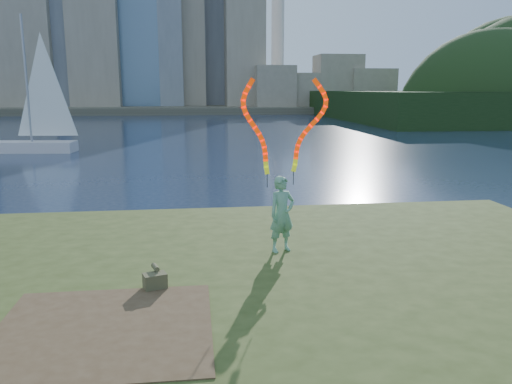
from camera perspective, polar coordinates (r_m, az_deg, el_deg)
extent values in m
plane|color=#19263F|center=(11.18, -2.54, -11.03)|extent=(320.00, 320.00, 0.00)
cube|color=#334217|center=(8.86, -1.19, -16.35)|extent=(20.00, 18.00, 0.30)
cube|color=#334217|center=(9.01, -1.40, -14.05)|extent=(17.00, 15.00, 0.30)
cube|color=#334217|center=(9.09, -1.54, -12.09)|extent=(14.00, 12.00, 0.30)
cube|color=#47331E|center=(8.03, -17.03, -14.75)|extent=(3.20, 3.00, 0.02)
cube|color=#494436|center=(105.35, -6.77, 9.58)|extent=(320.00, 40.00, 1.20)
imported|color=#18713D|center=(10.90, 2.99, -2.54)|extent=(0.72, 0.60, 1.68)
cylinder|color=black|center=(10.67, 1.29, 1.32)|extent=(0.02, 0.02, 0.30)
cylinder|color=black|center=(11.02, 4.29, 1.62)|extent=(0.02, 0.02, 0.30)
cube|color=#3F4625|center=(9.24, -11.47, -9.95)|extent=(0.46, 0.38, 0.29)
cylinder|color=#3F4625|center=(9.35, -11.43, -8.44)|extent=(0.17, 0.28, 0.10)
cube|color=silver|center=(38.12, -24.17, 4.69)|extent=(5.90, 2.39, 0.80)
cylinder|color=gray|center=(37.92, -24.74, 11.42)|extent=(0.16, 0.16, 8.74)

